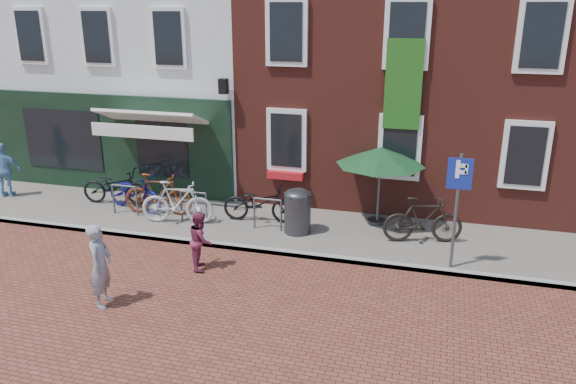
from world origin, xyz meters
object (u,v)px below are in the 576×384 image
(bicycle_1, at_px, (158,194))
(bicycle_4, at_px, (260,203))
(bicycle_3, at_px, (177,202))
(bicycle_5, at_px, (423,220))
(parasol, at_px, (381,153))
(boy, at_px, (201,240))
(bicycle_0, at_px, (116,186))
(bicycle_2, at_px, (135,192))
(parking_sign, at_px, (458,193))
(litter_bin, at_px, (297,209))
(cafe_person, at_px, (4,170))
(woman, at_px, (101,265))

(bicycle_1, xyz_separation_m, bicycle_4, (2.79, 0.23, -0.06))
(bicycle_3, distance_m, bicycle_5, 6.15)
(parasol, bearing_deg, boy, -134.62)
(bicycle_0, bearing_deg, parasol, -93.73)
(bicycle_1, distance_m, bicycle_2, 0.78)
(bicycle_5, bearing_deg, parking_sign, -164.70)
(bicycle_4, bearing_deg, litter_bin, -118.17)
(parking_sign, height_order, bicycle_2, parking_sign)
(bicycle_2, bearing_deg, bicycle_0, 85.50)
(bicycle_1, bearing_deg, parking_sign, -106.35)
(bicycle_0, bearing_deg, cafe_person, 87.32)
(parking_sign, relative_size, bicycle_1, 1.35)
(litter_bin, height_order, cafe_person, cafe_person)
(parking_sign, height_order, parasol, parking_sign)
(bicycle_2, bearing_deg, bicycle_5, -74.53)
(parking_sign, xyz_separation_m, bicycle_1, (-7.58, 1.22, -1.13))
(parking_sign, xyz_separation_m, bicycle_0, (-9.14, 1.65, -1.18))
(cafe_person, relative_size, bicycle_3, 0.86)
(parasol, relative_size, bicycle_0, 1.17)
(boy, bearing_deg, cafe_person, 50.16)
(parasol, relative_size, boy, 1.73)
(woman, distance_m, cafe_person, 7.70)
(bicycle_3, bearing_deg, parking_sign, -106.49)
(woman, bearing_deg, litter_bin, -43.25)
(woman, bearing_deg, bicycle_3, -4.64)
(litter_bin, relative_size, bicycle_2, 0.62)
(litter_bin, height_order, bicycle_0, litter_bin)
(cafe_person, distance_m, bicycle_1, 5.00)
(bicycle_2, distance_m, bicycle_3, 1.66)
(bicycle_1, bearing_deg, bicycle_5, -97.36)
(cafe_person, xyz_separation_m, bicycle_4, (7.78, 0.10, -0.30))
(bicycle_4, bearing_deg, boy, 165.21)
(parking_sign, height_order, bicycle_3, parking_sign)
(boy, relative_size, bicycle_4, 0.67)
(boy, height_order, bicycle_1, boy)
(boy, distance_m, bicycle_5, 5.19)
(bicycle_2, bearing_deg, cafe_person, 106.57)
(bicycle_5, bearing_deg, bicycle_4, 72.59)
(woman, height_order, bicycle_0, woman)
(cafe_person, height_order, bicycle_1, cafe_person)
(bicycle_1, xyz_separation_m, bicycle_5, (6.91, -0.02, 0.00))
(bicycle_3, bearing_deg, cafe_person, 74.22)
(boy, bearing_deg, bicycle_4, -29.20)
(litter_bin, relative_size, cafe_person, 0.75)
(woman, bearing_deg, bicycle_2, 12.66)
(woman, distance_m, bicycle_3, 4.03)
(bicycle_4, bearing_deg, bicycle_2, 85.91)
(cafe_person, height_order, bicycle_2, cafe_person)
(litter_bin, xyz_separation_m, parking_sign, (3.67, -0.99, 1.07))
(bicycle_3, height_order, bicycle_5, same)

